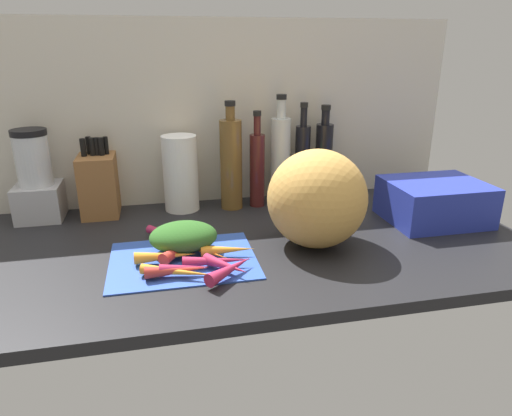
{
  "coord_description": "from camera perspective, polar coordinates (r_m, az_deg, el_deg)",
  "views": [
    {
      "loc": [
        -16.51,
        -116.01,
        51.97
      ],
      "look_at": [
        6.12,
        -12.48,
        13.87
      ],
      "focal_mm": 32.11,
      "sensor_mm": 36.0,
      "label": 1
    }
  ],
  "objects": [
    {
      "name": "bottle_3",
      "position": [
        1.59,
        5.78,
        5.85
      ],
      "size": [
        5.12,
        5.12,
        33.77
      ],
      "color": "black",
      "rests_on": "ground_plane"
    },
    {
      "name": "blender_appliance",
      "position": [
        1.56,
        -25.67,
        2.99
      ],
      "size": [
        13.48,
        13.48,
        28.22
      ],
      "color": "#B2B2B7",
      "rests_on": "ground_plane"
    },
    {
      "name": "carrot_7",
      "position": [
        1.09,
        -8.96,
        -7.46
      ],
      "size": [
        11.41,
        3.33,
        3.03
      ],
      "primitive_type": "cone",
      "rotation": [
        0.0,
        1.57,
        -0.03
      ],
      "color": "#B2264C",
      "rests_on": "cutting_board"
    },
    {
      "name": "carrot_9",
      "position": [
        1.09,
        -9.68,
        -7.86
      ],
      "size": [
        17.63,
        9.18,
        2.56
      ],
      "primitive_type": "cone",
      "rotation": [
        0.0,
        1.57,
        -0.39
      ],
      "color": "orange",
      "rests_on": "cutting_board"
    },
    {
      "name": "carrot_10",
      "position": [
        1.16,
        -11.21,
        -5.9
      ],
      "size": [
        15.15,
        3.72,
        3.09
      ],
      "primitive_type": "cone",
      "rotation": [
        0.0,
        1.57,
        -0.04
      ],
      "color": "orange",
      "rests_on": "cutting_board"
    },
    {
      "name": "carrot_6",
      "position": [
        1.1,
        -3.81,
        -7.16
      ],
      "size": [
        10.69,
        11.08,
        3.03
      ],
      "primitive_type": "cone",
      "rotation": [
        0.0,
        1.57,
        -0.81
      ],
      "color": "#B2264C",
      "rests_on": "cutting_board"
    },
    {
      "name": "paper_towel_roll",
      "position": [
        1.51,
        -9.38,
        4.28
      ],
      "size": [
        11.24,
        11.24,
        24.65
      ],
      "primitive_type": "cylinder",
      "color": "white",
      "rests_on": "ground_plane"
    },
    {
      "name": "carrot_1",
      "position": [
        1.09,
        -9.82,
        -7.65
      ],
      "size": [
        14.86,
        3.43,
        2.96
      ],
      "primitive_type": "cone",
      "rotation": [
        0.0,
        1.57,
        -0.03
      ],
      "color": "red",
      "rests_on": "cutting_board"
    },
    {
      "name": "carrot_3",
      "position": [
        1.18,
        -3.53,
        -5.22
      ],
      "size": [
        13.89,
        4.31,
        2.98
      ],
      "primitive_type": "cone",
      "rotation": [
        0.0,
        1.57,
        -0.1
      ],
      "color": "orange",
      "rests_on": "cutting_board"
    },
    {
      "name": "bottle_2",
      "position": [
        1.56,
        3.06,
        6.16
      ],
      "size": [
        6.59,
        6.59,
        36.65
      ],
      "color": "silver",
      "rests_on": "ground_plane"
    },
    {
      "name": "carrot_0",
      "position": [
        1.29,
        -10.55,
        -3.33
      ],
      "size": [
        13.62,
        13.25,
        2.41
      ],
      "primitive_type": "cone",
      "rotation": [
        0.0,
        1.57,
        -0.77
      ],
      "color": "#B2264C",
      "rests_on": "cutting_board"
    },
    {
      "name": "carrot_2",
      "position": [
        1.12,
        -4.84,
        -6.57
      ],
      "size": [
        16.99,
        4.72,
        2.85
      ],
      "primitive_type": "cone",
      "rotation": [
        0.0,
        1.57,
        -0.11
      ],
      "color": "#B2264C",
      "rests_on": "cutting_board"
    },
    {
      "name": "carrot_greens_pile",
      "position": [
        1.21,
        -9.03,
        -3.53
      ],
      "size": [
        17.67,
        13.59,
        7.48
      ],
      "primitive_type": "ellipsoid",
      "color": "#2D6023",
      "rests_on": "cutting_board"
    },
    {
      "name": "bottle_4",
      "position": [
        1.62,
        8.4,
        6.03
      ],
      "size": [
        5.93,
        5.93,
        32.66
      ],
      "color": "black",
      "rests_on": "ground_plane"
    },
    {
      "name": "ground_plane",
      "position": [
        1.29,
        -3.86,
        -4.8
      ],
      "size": [
        170.0,
        80.0,
        3.0
      ],
      "primitive_type": "cube",
      "color": "black"
    },
    {
      "name": "dish_rack",
      "position": [
        1.52,
        21.32,
        0.78
      ],
      "size": [
        28.87,
        23.73,
        12.34
      ],
      "primitive_type": "cube",
      "color": "#2838AD",
      "rests_on": "ground_plane"
    },
    {
      "name": "knife_block",
      "position": [
        1.54,
        -18.96,
        2.88
      ],
      "size": [
        11.23,
        15.62,
        24.82
      ],
      "color": "#905D33",
      "rests_on": "ground_plane"
    },
    {
      "name": "carrot_8",
      "position": [
        1.2,
        -9.22,
        -4.91
      ],
      "size": [
        12.34,
        14.33,
        3.21
      ],
      "primitive_type": "cone",
      "rotation": [
        0.0,
        1.57,
        0.9
      ],
      "color": "red",
      "rests_on": "cutting_board"
    },
    {
      "name": "wall_back",
      "position": [
        1.57,
        -6.3,
        11.61
      ],
      "size": [
        170.0,
        3.0,
        60.0
      ],
      "primitive_type": "cube",
      "color": "beige",
      "rests_on": "ground_plane"
    },
    {
      "name": "bottle_0",
      "position": [
        1.5,
        -3.12,
        5.6
      ],
      "size": [
        7.23,
        7.23,
        35.28
      ],
      "color": "brown",
      "rests_on": "ground_plane"
    },
    {
      "name": "cutting_board",
      "position": [
        1.18,
        -9.05,
        -6.34
      ],
      "size": [
        36.59,
        28.28,
        0.8
      ],
      "primitive_type": "cube",
      "color": "#2D51B7",
      "rests_on": "ground_plane"
    },
    {
      "name": "winter_squash",
      "position": [
        1.23,
        7.61,
        1.16
      ],
      "size": [
        26.64,
        26.43,
        26.42
      ],
      "primitive_type": "ellipsoid",
      "color": "gold",
      "rests_on": "ground_plane"
    },
    {
      "name": "carrot_5",
      "position": [
        1.08,
        -3.17,
        -7.56
      ],
      "size": [
        13.47,
        12.09,
        3.3
      ],
      "primitive_type": "cone",
      "rotation": [
        0.0,
        1.57,
        0.7
      ],
      "color": "#B2264C",
      "rests_on": "cutting_board"
    },
    {
      "name": "bottle_1",
      "position": [
        1.52,
        0.14,
        5.03
      ],
      "size": [
        5.03,
        5.03,
        31.9
      ],
      "color": "#471919",
      "rests_on": "ground_plane"
    },
    {
      "name": "carrot_4",
      "position": [
        1.19,
        -6.64,
        -5.26
      ],
      "size": [
        12.78,
        13.65,
        2.06
      ],
      "primitive_type": "cone",
      "rotation": [
        0.0,
        1.57,
        -0.83
      ],
      "color": "orange",
      "rests_on": "cutting_board"
    }
  ]
}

